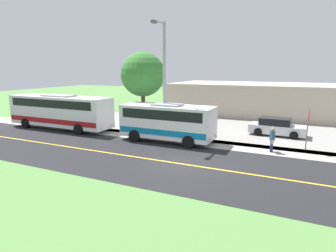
{
  "coord_description": "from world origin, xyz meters",
  "views": [
    {
      "loc": [
        14.66,
        6.0,
        5.48
      ],
      "look_at": [
        -3.5,
        -2.48,
        1.4
      ],
      "focal_mm": 30.47,
      "sensor_mm": 36.0,
      "label": 1
    }
  ],
  "objects": [
    {
      "name": "ground_plane",
      "position": [
        0.0,
        0.0,
        0.0
      ],
      "size": [
        120.0,
        120.0,
        0.0
      ],
      "primitive_type": "plane",
      "color": "#548442"
    },
    {
      "name": "road_surface",
      "position": [
        0.0,
        0.0,
        0.0
      ],
      "size": [
        8.0,
        100.0,
        0.01
      ],
      "primitive_type": "cube",
      "color": "black",
      "rests_on": "ground"
    },
    {
      "name": "sidewalk",
      "position": [
        -5.2,
        0.0,
        0.0
      ],
      "size": [
        2.4,
        100.0,
        0.01
      ],
      "primitive_type": "cube",
      "color": "#9E9991",
      "rests_on": "ground"
    },
    {
      "name": "parking_lot_surface",
      "position": [
        -12.4,
        3.0,
        0.0
      ],
      "size": [
        14.0,
        36.0,
        0.01
      ],
      "primitive_type": "cube",
      "color": "gray",
      "rests_on": "ground"
    },
    {
      "name": "road_centre_line",
      "position": [
        0.0,
        0.0,
        0.01
      ],
      "size": [
        0.16,
        100.0,
        0.0
      ],
      "primitive_type": "cube",
      "color": "gold",
      "rests_on": "ground"
    },
    {
      "name": "shuttle_bus_front",
      "position": [
        -4.54,
        -3.01,
        1.57
      ],
      "size": [
        2.73,
        7.18,
        2.85
      ],
      "color": "white",
      "rests_on": "ground"
    },
    {
      "name": "transit_bus_rear",
      "position": [
        -4.51,
        -13.85,
        1.7
      ],
      "size": [
        2.68,
        10.38,
        3.1
      ],
      "color": "white",
      "rests_on": "ground"
    },
    {
      "name": "pedestrian_with_bags",
      "position": [
        -4.85,
        4.51,
        0.88
      ],
      "size": [
        0.72,
        0.34,
        1.65
      ],
      "color": "#1E2347",
      "rests_on": "ground"
    },
    {
      "name": "stop_sign",
      "position": [
        -6.1,
        6.58,
        1.96
      ],
      "size": [
        0.76,
        0.07,
        2.88
      ],
      "color": "slate",
      "rests_on": "ground"
    },
    {
      "name": "street_light_pole",
      "position": [
        -4.89,
        -3.49,
        4.83
      ],
      "size": [
        1.97,
        0.24,
        8.82
      ],
      "color": "#9E9EA3",
      "rests_on": "ground"
    },
    {
      "name": "parked_car_near",
      "position": [
        -10.08,
        4.39,
        0.69
      ],
      "size": [
        2.17,
        4.48,
        1.45
      ],
      "color": "silver",
      "rests_on": "ground"
    },
    {
      "name": "tree_curbside",
      "position": [
        -7.4,
        -6.75,
        4.92
      ],
      "size": [
        3.9,
        3.9,
        6.9
      ],
      "color": "brown",
      "rests_on": "ground"
    },
    {
      "name": "commercial_building",
      "position": [
        -21.4,
        1.81,
        1.83
      ],
      "size": [
        10.0,
        21.24,
        3.66
      ],
      "primitive_type": "cube",
      "color": "#B7A893",
      "rests_on": "ground"
    }
  ]
}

